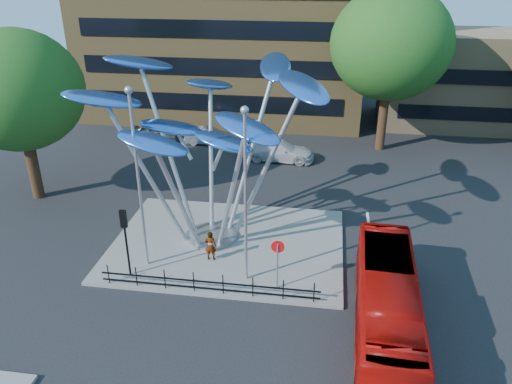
% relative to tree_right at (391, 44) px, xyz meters
% --- Properties ---
extents(ground, '(120.00, 120.00, 0.00)m').
position_rel_tree_right_xyz_m(ground, '(-8.00, -22.00, -8.04)').
color(ground, black).
rests_on(ground, ground).
extents(traffic_island, '(12.00, 9.00, 0.15)m').
position_rel_tree_right_xyz_m(traffic_island, '(-9.00, -16.00, -7.96)').
color(traffic_island, slate).
rests_on(traffic_island, ground).
extents(low_building_near, '(15.00, 8.00, 8.00)m').
position_rel_tree_right_xyz_m(low_building_near, '(8.00, 8.00, -4.04)').
color(low_building_near, tan).
rests_on(low_building_near, ground).
extents(tree_right, '(8.80, 8.80, 12.11)m').
position_rel_tree_right_xyz_m(tree_right, '(0.00, 0.00, 0.00)').
color(tree_right, black).
rests_on(tree_right, ground).
extents(tree_left, '(7.60, 7.60, 10.32)m').
position_rel_tree_right_xyz_m(tree_left, '(-22.00, -12.00, -1.24)').
color(tree_left, black).
rests_on(tree_left, ground).
extents(leaf_sculpture, '(12.72, 9.54, 9.51)m').
position_rel_tree_right_xyz_m(leaf_sculpture, '(-10.07, -15.32, -1.16)').
color(leaf_sculpture, '#9EA0A5').
rests_on(leaf_sculpture, traffic_island).
extents(street_lamp_left, '(0.36, 0.36, 8.80)m').
position_rel_tree_right_xyz_m(street_lamp_left, '(-12.50, -18.50, -2.68)').
color(street_lamp_left, '#9EA0A5').
rests_on(street_lamp_left, traffic_island).
extents(street_lamp_right, '(0.36, 0.36, 8.30)m').
position_rel_tree_right_xyz_m(street_lamp_right, '(-7.50, -19.00, -2.94)').
color(street_lamp_right, '#9EA0A5').
rests_on(street_lamp_right, traffic_island).
extents(traffic_light_island, '(0.28, 0.18, 3.42)m').
position_rel_tree_right_xyz_m(traffic_light_island, '(-13.00, -19.50, -5.42)').
color(traffic_light_island, black).
rests_on(traffic_light_island, traffic_island).
extents(no_entry_sign_island, '(0.60, 0.10, 2.45)m').
position_rel_tree_right_xyz_m(no_entry_sign_island, '(-6.00, -19.48, -6.22)').
color(no_entry_sign_island, '#9EA0A5').
rests_on(no_entry_sign_island, traffic_island).
extents(pedestrian_railing_front, '(10.00, 0.06, 1.00)m').
position_rel_tree_right_xyz_m(pedestrian_railing_front, '(-9.00, -20.30, -7.48)').
color(pedestrian_railing_front, black).
rests_on(pedestrian_railing_front, traffic_island).
extents(red_bus, '(2.70, 9.84, 2.72)m').
position_rel_tree_right_xyz_m(red_bus, '(-1.40, -21.60, -6.68)').
color(red_bus, '#AF0C08').
rests_on(red_bus, ground).
extents(pedestrian, '(0.59, 0.40, 1.57)m').
position_rel_tree_right_xyz_m(pedestrian, '(-9.50, -17.67, -7.10)').
color(pedestrian, gray).
rests_on(pedestrian, traffic_island).
extents(parked_car_left, '(4.34, 1.94, 1.45)m').
position_rel_tree_right_xyz_m(parked_car_left, '(-18.05, -0.76, -7.31)').
color(parked_car_left, '#414448').
rests_on(parked_car_left, ground).
extents(parked_car_mid, '(4.01, 1.62, 1.30)m').
position_rel_tree_right_xyz_m(parked_car_mid, '(-13.55, -0.85, -7.39)').
color(parked_car_mid, '#ABACB3').
rests_on(parked_car_mid, ground).
extents(parked_car_right, '(5.31, 2.36, 1.51)m').
position_rel_tree_right_xyz_m(parked_car_right, '(-7.61, -3.52, -7.28)').
color(parked_car_right, beige).
rests_on(parked_car_right, ground).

